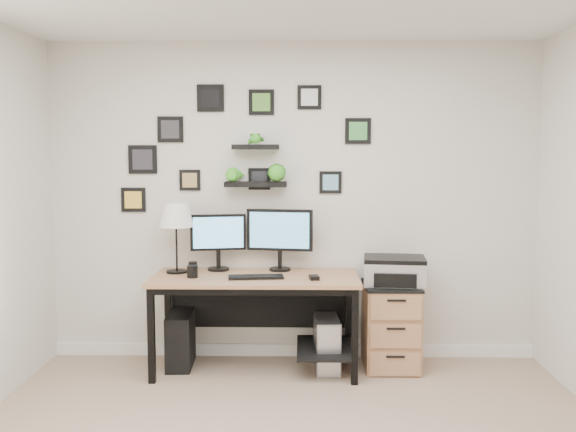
{
  "coord_description": "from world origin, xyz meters",
  "views": [
    {
      "loc": [
        0.06,
        -3.27,
        1.71
      ],
      "look_at": [
        -0.04,
        1.83,
        1.2
      ],
      "focal_mm": 40.0,
      "sensor_mm": 36.0,
      "label": 1
    }
  ],
  "objects_px": {
    "file_cabinet": "(391,326)",
    "monitor_right": "(280,234)",
    "monitor_left": "(218,238)",
    "printer": "(394,271)",
    "pc_tower_grey": "(327,344)",
    "desk": "(260,291)",
    "table_lamp": "(176,217)",
    "pc_tower_black": "(181,340)",
    "mug": "(192,272)"
  },
  "relations": [
    {
      "from": "monitor_right",
      "to": "pc_tower_grey",
      "type": "bearing_deg",
      "value": -30.14
    },
    {
      "from": "pc_tower_grey",
      "to": "file_cabinet",
      "type": "xyz_separation_m",
      "value": [
        0.51,
        0.08,
        0.13
      ]
    },
    {
      "from": "desk",
      "to": "pc_tower_grey",
      "type": "distance_m",
      "value": 0.67
    },
    {
      "from": "monitor_left",
      "to": "file_cabinet",
      "type": "bearing_deg",
      "value": -5.86
    },
    {
      "from": "table_lamp",
      "to": "printer",
      "type": "distance_m",
      "value": 1.78
    },
    {
      "from": "pc_tower_black",
      "to": "printer",
      "type": "xyz_separation_m",
      "value": [
        1.7,
        0.01,
        0.56
      ]
    },
    {
      "from": "monitor_right",
      "to": "pc_tower_grey",
      "type": "xyz_separation_m",
      "value": [
        0.38,
        -0.22,
        -0.84
      ]
    },
    {
      "from": "mug",
      "to": "desk",
      "type": "bearing_deg",
      "value": 11.11
    },
    {
      "from": "monitor_left",
      "to": "file_cabinet",
      "type": "height_order",
      "value": "monitor_left"
    },
    {
      "from": "pc_tower_black",
      "to": "desk",
      "type": "bearing_deg",
      "value": -7.19
    },
    {
      "from": "pc_tower_grey",
      "to": "printer",
      "type": "height_order",
      "value": "printer"
    },
    {
      "from": "printer",
      "to": "pc_tower_black",
      "type": "bearing_deg",
      "value": -179.68
    },
    {
      "from": "monitor_left",
      "to": "printer",
      "type": "height_order",
      "value": "monitor_left"
    },
    {
      "from": "monitor_right",
      "to": "mug",
      "type": "relative_size",
      "value": 5.75
    },
    {
      "from": "file_cabinet",
      "to": "pc_tower_grey",
      "type": "bearing_deg",
      "value": -171.63
    },
    {
      "from": "mug",
      "to": "pc_tower_black",
      "type": "height_order",
      "value": "mug"
    },
    {
      "from": "table_lamp",
      "to": "monitor_right",
      "type": "bearing_deg",
      "value": 7.17
    },
    {
      "from": "pc_tower_grey",
      "to": "printer",
      "type": "bearing_deg",
      "value": 8.15
    },
    {
      "from": "monitor_right",
      "to": "printer",
      "type": "relative_size",
      "value": 1.05
    },
    {
      "from": "desk",
      "to": "file_cabinet",
      "type": "relative_size",
      "value": 2.39
    },
    {
      "from": "monitor_left",
      "to": "pc_tower_grey",
      "type": "relative_size",
      "value": 1.07
    },
    {
      "from": "table_lamp",
      "to": "pc_tower_black",
      "type": "bearing_deg",
      "value": -60.22
    },
    {
      "from": "monitor_right",
      "to": "printer",
      "type": "height_order",
      "value": "monitor_right"
    },
    {
      "from": "table_lamp",
      "to": "printer",
      "type": "bearing_deg",
      "value": -1.31
    },
    {
      "from": "pc_tower_grey",
      "to": "printer",
      "type": "xyz_separation_m",
      "value": [
        0.53,
        0.08,
        0.57
      ]
    },
    {
      "from": "pc_tower_black",
      "to": "printer",
      "type": "distance_m",
      "value": 1.79
    },
    {
      "from": "file_cabinet",
      "to": "monitor_left",
      "type": "bearing_deg",
      "value": 174.14
    },
    {
      "from": "desk",
      "to": "pc_tower_black",
      "type": "bearing_deg",
      "value": 175.62
    },
    {
      "from": "desk",
      "to": "monitor_right",
      "type": "xyz_separation_m",
      "value": [
        0.15,
        0.2,
        0.42
      ]
    },
    {
      "from": "monitor_right",
      "to": "pc_tower_grey",
      "type": "height_order",
      "value": "monitor_right"
    },
    {
      "from": "desk",
      "to": "pc_tower_black",
      "type": "relative_size",
      "value": 3.72
    },
    {
      "from": "monitor_right",
      "to": "pc_tower_black",
      "type": "bearing_deg",
      "value": -169.12
    },
    {
      "from": "monitor_left",
      "to": "printer",
      "type": "relative_size",
      "value": 0.9
    },
    {
      "from": "desk",
      "to": "monitor_left",
      "type": "distance_m",
      "value": 0.56
    },
    {
      "from": "table_lamp",
      "to": "pc_tower_black",
      "type": "relative_size",
      "value": 1.3
    },
    {
      "from": "pc_tower_grey",
      "to": "file_cabinet",
      "type": "distance_m",
      "value": 0.53
    },
    {
      "from": "file_cabinet",
      "to": "monitor_right",
      "type": "bearing_deg",
      "value": 170.85
    },
    {
      "from": "desk",
      "to": "pc_tower_grey",
      "type": "bearing_deg",
      "value": -1.89
    },
    {
      "from": "desk",
      "to": "table_lamp",
      "type": "distance_m",
      "value": 0.89
    },
    {
      "from": "pc_tower_grey",
      "to": "mug",
      "type": "bearing_deg",
      "value": -175.38
    },
    {
      "from": "pc_tower_black",
      "to": "file_cabinet",
      "type": "distance_m",
      "value": 1.68
    },
    {
      "from": "pc_tower_black",
      "to": "monitor_right",
      "type": "bearing_deg",
      "value": 8.08
    },
    {
      "from": "mug",
      "to": "file_cabinet",
      "type": "bearing_deg",
      "value": 5.87
    },
    {
      "from": "desk",
      "to": "pc_tower_grey",
      "type": "height_order",
      "value": "desk"
    },
    {
      "from": "printer",
      "to": "mug",
      "type": "bearing_deg",
      "value": -174.18
    },
    {
      "from": "pc_tower_black",
      "to": "mug",
      "type": "bearing_deg",
      "value": -52.08
    },
    {
      "from": "desk",
      "to": "monitor_left",
      "type": "relative_size",
      "value": 3.49
    },
    {
      "from": "monitor_right",
      "to": "table_lamp",
      "type": "distance_m",
      "value": 0.84
    },
    {
      "from": "pc_tower_grey",
      "to": "file_cabinet",
      "type": "height_order",
      "value": "file_cabinet"
    },
    {
      "from": "monitor_left",
      "to": "file_cabinet",
      "type": "relative_size",
      "value": 0.68
    }
  ]
}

